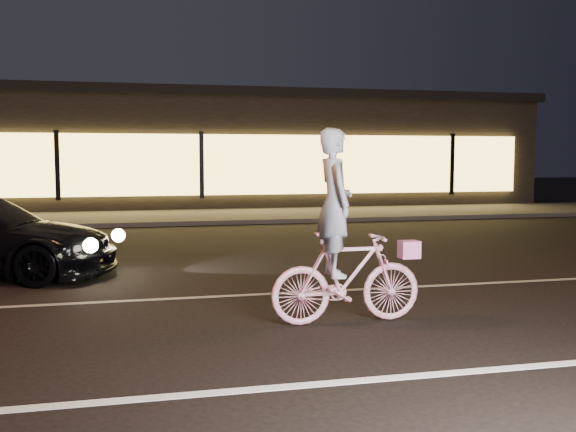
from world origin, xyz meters
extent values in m
plane|color=black|center=(0.00, 0.00, 0.00)|extent=(90.00, 90.00, 0.00)
cube|color=silver|center=(0.00, -1.50, 0.00)|extent=(60.00, 0.12, 0.01)
cube|color=gray|center=(0.00, 2.00, 0.00)|extent=(60.00, 0.10, 0.01)
cube|color=#383533|center=(0.00, 13.00, 0.06)|extent=(30.00, 4.00, 0.12)
cube|color=black|center=(0.00, 19.00, 2.00)|extent=(25.00, 8.00, 4.00)
cube|color=black|center=(0.00, 19.00, 4.05)|extent=(25.40, 8.40, 0.30)
cube|color=#F7CA56|center=(0.00, 14.90, 1.60)|extent=(23.00, 0.15, 2.00)
cube|color=black|center=(-4.50, 14.82, 1.60)|extent=(0.15, 0.08, 2.20)
cube|color=black|center=(0.00, 14.82, 1.60)|extent=(0.15, 0.08, 2.20)
cube|color=black|center=(4.50, 14.82, 1.60)|extent=(0.15, 0.08, 2.20)
cube|color=black|center=(9.00, 14.82, 1.60)|extent=(0.15, 0.08, 2.20)
imported|color=#DE3060|center=(0.21, 0.31, 0.52)|extent=(1.73, 0.49, 1.04)
imported|color=white|center=(0.06, 0.31, 1.36)|extent=(0.39, 0.59, 1.63)
cube|color=#F657B7|center=(0.95, 0.31, 0.81)|extent=(0.22, 0.18, 0.20)
sphere|color=#FFF2BF|center=(-2.37, 4.25, 0.59)|extent=(0.21, 0.21, 0.21)
sphere|color=#FFF2BF|center=(-2.72, 3.13, 0.59)|extent=(0.21, 0.21, 0.21)
camera|label=1|loc=(-2.03, -6.41, 1.86)|focal=40.00mm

